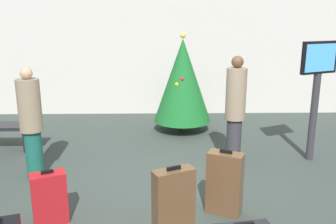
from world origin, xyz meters
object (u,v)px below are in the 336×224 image
flight_info_kiosk (317,82)px  traveller_1 (31,121)px  suitcase_4 (49,198)px  suitcase_5 (225,183)px  traveller_0 (235,108)px  holiday_tree (183,80)px  suitcase_1 (174,201)px

flight_info_kiosk → traveller_1: 4.52m
suitcase_4 → suitcase_5: size_ratio=0.81×
traveller_0 → suitcase_5: size_ratio=2.16×
holiday_tree → suitcase_5: size_ratio=2.51×
flight_info_kiosk → traveller_0: bearing=-172.9°
flight_info_kiosk → traveller_1: (-4.46, -0.58, -0.46)m
holiday_tree → traveller_1: bearing=-136.4°
traveller_0 → flight_info_kiosk: bearing=7.1°
holiday_tree → traveller_1: holiday_tree is taller
holiday_tree → suitcase_1: 3.87m
holiday_tree → suitcase_5: holiday_tree is taller
holiday_tree → suitcase_1: (-0.32, -3.79, -0.71)m
flight_info_kiosk → traveller_1: size_ratio=1.19×
suitcase_1 → suitcase_4: suitcase_1 is taller
flight_info_kiosk → suitcase_1: flight_info_kiosk is taller
holiday_tree → traveller_0: holiday_tree is taller
flight_info_kiosk → suitcase_1: (-2.40, -2.11, -0.96)m
holiday_tree → suitcase_4: 4.06m
holiday_tree → traveller_0: 1.99m
traveller_0 → suitcase_1: 2.28m
flight_info_kiosk → suitcase_5: 2.64m
traveller_0 → suitcase_1: bearing=-118.4°
suitcase_4 → suitcase_5: (2.08, 0.19, 0.08)m
holiday_tree → suitcase_4: holiday_tree is taller
holiday_tree → traveller_1: size_ratio=1.24×
suitcase_4 → suitcase_5: bearing=5.1°
suitcase_4 → suitcase_5: 2.09m
traveller_1 → suitcase_5: bearing=-22.7°
flight_info_kiosk → suitcase_4: 4.41m
flight_info_kiosk → suitcase_5: (-1.77, -1.71, -0.95)m
traveller_0 → suitcase_1: traveller_0 is taller
traveller_1 → suitcase_5: (2.69, -1.13, -0.49)m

